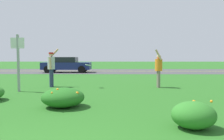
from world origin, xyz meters
TOP-DOWN VIEW (x-y plane):
  - ground_plane at (0.00, 9.95)m, footprint 120.00×120.00m
  - highway_strip at (0.00, 19.91)m, footprint 120.00×7.94m
  - highway_center_stripe at (0.00, 19.91)m, footprint 120.00×0.16m
  - daylily_clump_near_camera at (-0.19, 4.18)m, footprint 1.22×1.12m
  - daylily_clump_mid_left at (2.87, 2.41)m, footprint 0.88×0.77m
  - sign_post_near_path at (-2.71, 6.87)m, footprint 0.56×0.10m
  - person_thrower_red_cap_gray_shirt at (-1.77, 8.28)m, footprint 0.48×0.49m
  - person_catcher_orange_shirt at (3.34, 8.16)m, footprint 0.39×0.49m
  - frisbee_white at (0.02, 8.08)m, footprint 0.27×0.27m
  - car_navy_center_left at (-3.33, 18.12)m, footprint 4.50×2.00m

SIDE VIEW (x-z plane):
  - ground_plane at x=0.00m, z-range 0.00..0.00m
  - highway_strip at x=0.00m, z-range 0.00..0.01m
  - highway_center_stripe at x=0.00m, z-range 0.01..0.01m
  - daylily_clump_mid_left at x=2.87m, z-range -0.02..0.57m
  - daylily_clump_near_camera at x=-0.19m, z-range -0.01..0.56m
  - car_navy_center_left at x=-3.33m, z-range 0.01..1.46m
  - person_catcher_orange_shirt at x=3.34m, z-range 0.04..1.83m
  - person_thrower_red_cap_gray_shirt at x=-1.77m, z-range 0.09..1.95m
  - frisbee_white at x=0.02m, z-range 1.02..1.11m
  - sign_post_near_path at x=-2.71m, z-range 0.26..2.61m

